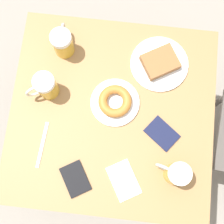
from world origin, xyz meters
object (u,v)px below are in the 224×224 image
passport_near_edge (75,179)px  beer_mug_right (63,43)px  napkin_folded (124,180)px  passport_far_edge (162,133)px  beer_mug_left (176,173)px  plate_with_donut (115,102)px  fork (42,145)px  plate_with_cake (160,63)px  beer_mug_center (46,86)px

passport_near_edge → beer_mug_right: bearing=-167.5°
napkin_folded → passport_far_edge: (-0.20, 0.13, 0.00)m
beer_mug_left → passport_far_edge: (-0.15, -0.06, -0.06)m
plate_with_donut → napkin_folded: size_ratio=1.18×
passport_far_edge → plate_with_donut: bearing=-117.7°
plate_with_donut → passport_near_edge: 0.35m
beer_mug_right → passport_near_edge: size_ratio=0.85×
fork → passport_far_edge: (-0.10, 0.47, 0.00)m
fork → passport_near_edge: size_ratio=1.21×
fork → passport_near_edge: (0.12, 0.15, 0.00)m
plate_with_cake → napkin_folded: plate_with_cake is taller
plate_with_donut → beer_mug_right: beer_mug_right is taller
passport_far_edge → passport_near_edge: bearing=-56.1°
fork → passport_far_edge: 0.48m
plate_with_donut → beer_mug_center: 0.28m
beer_mug_right → fork: size_ratio=0.70×
passport_far_edge → napkin_folded: bearing=-33.7°
beer_mug_right → beer_mug_center: bearing=-12.0°
fork → passport_near_edge: 0.19m
beer_mug_right → passport_near_edge: 0.55m
beer_mug_center → beer_mug_left: bearing=62.5°
plate_with_donut → beer_mug_center: bearing=-94.3°
plate_with_donut → fork: plate_with_donut is taller
beer_mug_left → passport_near_edge: 0.39m
passport_far_edge → beer_mug_left: bearing=20.1°
plate_with_cake → beer_mug_right: (-0.02, -0.41, 0.05)m
plate_with_donut → beer_mug_right: (-0.21, -0.24, 0.04)m
beer_mug_center → passport_near_edge: size_ratio=0.84×
beer_mug_left → passport_far_edge: 0.17m
plate_with_donut → passport_far_edge: size_ratio=1.32×
plate_with_cake → passport_near_edge: size_ratio=1.60×
beer_mug_left → beer_mug_right: bearing=-133.4°
beer_mug_center → beer_mug_right: same height
beer_mug_left → beer_mug_center: (-0.28, -0.54, 0.00)m
plate_with_donut → fork: size_ratio=1.09×
plate_with_cake → fork: bearing=-48.2°
plate_with_cake → napkin_folded: size_ratio=1.43×
plate_with_donut → beer_mug_right: bearing=-131.5°
napkin_folded → passport_near_edge: 0.19m
plate_with_donut → beer_mug_center: beer_mug_center is taller
fork → passport_far_edge: size_ratio=1.21×
beer_mug_left → fork: size_ratio=0.69×
beer_mug_center → passport_far_edge: bearing=75.2°
beer_mug_left → plate_with_cake: bearing=-168.5°
beer_mug_left → beer_mug_right: 0.69m
beer_mug_left → passport_far_edge: beer_mug_left is taller
plate_with_donut → passport_near_edge: (0.32, -0.12, -0.02)m
passport_near_edge → fork: bearing=-128.2°
plate_with_cake → plate_with_donut: same height
beer_mug_left → passport_near_edge: (0.06, -0.38, -0.06)m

